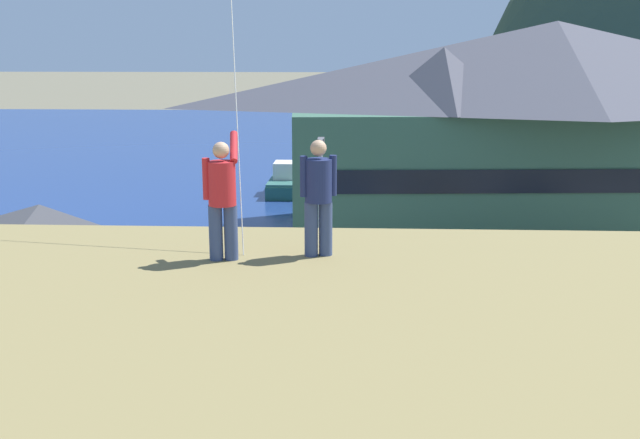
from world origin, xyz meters
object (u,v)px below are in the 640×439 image
harbor_lodge (552,123)px  parked_car_back_row_right (364,303)px  storage_shed_near_lot (45,280)px  parked_car_front_row_end (395,373)px  parked_car_front_row_silver (546,323)px  parked_car_front_row_red (104,400)px  parking_light_pole (321,207)px  person_companion (318,194)px  person_kite_flyer (222,196)px  wharf_dock (337,181)px  moored_boat_wharfside (286,182)px

harbor_lodge → parked_car_back_row_right: harbor_lodge is taller
storage_shed_near_lot → parked_car_front_row_end: bearing=-15.4°
harbor_lodge → storage_shed_near_lot: 26.52m
parked_car_front_row_silver → parked_car_front_row_end: 6.36m
parked_car_front_row_red → parked_car_front_row_end: (7.28, 1.97, 0.00)m
parking_light_pole → person_companion: (0.74, -16.76, 3.74)m
harbor_lodge → parked_car_front_row_red: (-16.28, -22.41, -4.73)m
parked_car_front_row_red → parked_car_front_row_end: 7.55m
parked_car_front_row_end → person_kite_flyer: 10.83m
wharf_dock → parked_car_front_row_end: 33.93m
parked_car_front_row_silver → person_kite_flyer: size_ratio=2.30×
harbor_lodge → person_companion: 30.31m
wharf_dock → moored_boat_wharfside: (-3.37, -2.75, 0.37)m
wharf_dock → parked_car_front_row_silver: parked_car_front_row_silver is taller
wharf_dock → storage_shed_near_lot: bearing=-104.9°
storage_shed_near_lot → parked_car_back_row_right: storage_shed_near_lot is taller
parked_car_front_row_red → person_kite_flyer: bearing=-55.7°
wharf_dock → parked_car_front_row_silver: size_ratio=3.49×
parked_car_front_row_silver → person_kite_flyer: bearing=-123.5°
harbor_lodge → parked_car_front_row_end: 22.83m
parked_car_front_row_red → parked_car_front_row_end: bearing=15.1°
parked_car_front_row_end → storage_shed_near_lot: bearing=164.6°
wharf_dock → moored_boat_wharfside: moored_boat_wharfside is taller
parked_car_front_row_red → harbor_lodge: bearing=54.0°
wharf_dock → parked_car_back_row_right: bearing=-86.7°
storage_shed_near_lot → parked_car_front_row_end: 11.16m
wharf_dock → parked_car_front_row_silver: 30.80m
parked_car_front_row_red → moored_boat_wharfside: bearing=87.4°
harbor_lodge → person_companion: bearing=-110.6°
harbor_lodge → parked_car_back_row_right: (-9.77, -14.81, -4.73)m
person_kite_flyer → person_companion: (1.38, 0.29, -0.02)m
harbor_lodge → storage_shed_near_lot: (-19.66, -17.51, -3.22)m
wharf_dock → person_kite_flyer: 42.61m
harbor_lodge → moored_boat_wharfside: bearing=144.2°
parked_car_front_row_red → person_companion: person_companion is taller
moored_boat_wharfside → person_companion: (4.12, -38.97, 6.74)m
parked_car_front_row_end → harbor_lodge: bearing=66.2°
harbor_lodge → parking_light_pole: 16.38m
storage_shed_near_lot → moored_boat_wharfside: bearing=80.2°
parked_car_front_row_silver → person_kite_flyer: (-8.04, -12.12, 6.41)m
person_kite_flyer → parking_light_pole: bearing=87.9°
moored_boat_wharfside → parked_car_back_row_right: size_ratio=1.54×
wharf_dock → person_companion: size_ratio=8.57×
harbor_lodge → parked_car_front_row_end: harbor_lodge is taller
person_kite_flyer → storage_shed_near_lot: bearing=124.4°
parking_light_pole → person_kite_flyer: bearing=-92.1°
parked_car_back_row_right → parked_car_front_row_end: same height
moored_boat_wharfside → parked_car_back_row_right: bearing=-78.8°
parking_light_pole → parked_car_back_row_right: bearing=-63.1°
harbor_lodge → parking_light_pole: bearing=-134.6°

